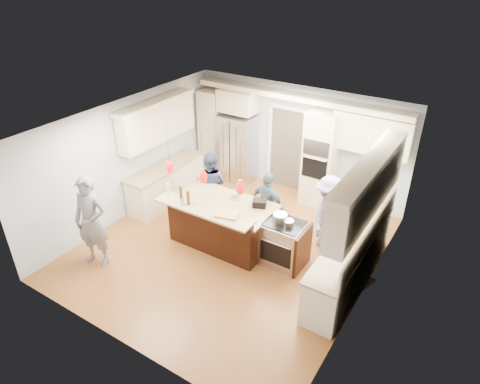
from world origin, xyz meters
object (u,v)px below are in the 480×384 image
object	(u,v)px
kitchen_island	(223,222)
refrigerator	(237,148)
island_range	(285,243)
person_far_left	(211,184)
person_bar_end	(91,222)

from	to	relation	value
kitchen_island	refrigerator	bearing A→B (deg)	116.90
island_range	person_far_left	size ratio (longest dim) A/B	0.59
refrigerator	person_far_left	bearing A→B (deg)	-75.89
person_bar_end	person_far_left	size ratio (longest dim) A/B	1.21
refrigerator	person_far_left	world-z (taller)	refrigerator
person_far_left	refrigerator	bearing A→B (deg)	-84.78
person_bar_end	refrigerator	bearing A→B (deg)	70.60
refrigerator	island_range	size ratio (longest dim) A/B	1.96
island_range	kitchen_island	bearing A→B (deg)	-176.92
island_range	person_bar_end	size ratio (longest dim) A/B	0.49
island_range	person_far_left	world-z (taller)	person_far_left
kitchen_island	island_range	bearing A→B (deg)	3.08
kitchen_island	person_far_left	xyz separation A→B (m)	(-0.85, 0.78, 0.29)
kitchen_island	island_range	size ratio (longest dim) A/B	2.28
refrigerator	person_bar_end	bearing A→B (deg)	-95.30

